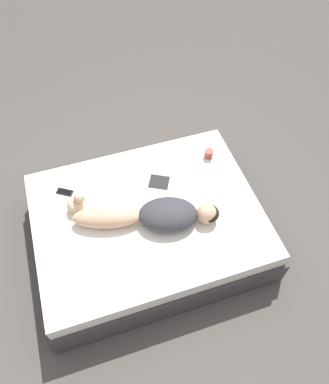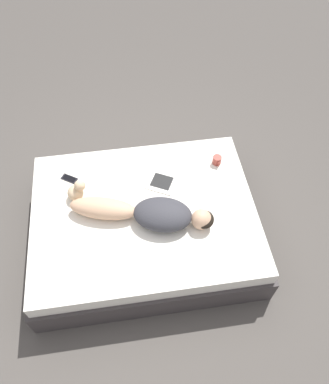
# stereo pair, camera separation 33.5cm
# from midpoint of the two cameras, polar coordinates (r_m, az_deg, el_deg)

# --- Properties ---
(ground_plane) EXTENTS (12.00, 12.00, 0.00)m
(ground_plane) POSITION_cam_midpoint_polar(r_m,az_deg,el_deg) (3.69, -0.26, -6.85)
(ground_plane) COLOR #4C4742
(bed) EXTENTS (1.59, 2.04, 0.46)m
(bed) POSITION_cam_midpoint_polar(r_m,az_deg,el_deg) (3.50, -0.27, -5.08)
(bed) COLOR #383333
(bed) RESTS_ON ground_plane
(person) EXTENTS (0.55, 1.25, 0.19)m
(person) POSITION_cam_midpoint_polar(r_m,az_deg,el_deg) (3.18, 0.50, -3.45)
(person) COLOR tan
(person) RESTS_ON bed
(open_magazine) EXTENTS (0.56, 0.46, 0.01)m
(open_magazine) POSITION_cam_midpoint_polar(r_m,az_deg,el_deg) (3.55, 2.93, 2.81)
(open_magazine) COLOR silver
(open_magazine) RESTS_ON bed
(coffee_mug) EXTENTS (0.11, 0.08, 0.08)m
(coffee_mug) POSITION_cam_midpoint_polar(r_m,az_deg,el_deg) (3.65, 10.62, 4.63)
(coffee_mug) COLOR #993D33
(coffee_mug) RESTS_ON bed
(cell_phone) EXTENTS (0.14, 0.16, 0.01)m
(cell_phone) POSITION_cam_midpoint_polar(r_m,az_deg,el_deg) (3.57, -11.73, 1.83)
(cell_phone) COLOR black
(cell_phone) RESTS_ON bed
(plush_toy) EXTENTS (0.16, 0.18, 0.21)m
(plush_toy) POSITION_cam_midpoint_polar(r_m,az_deg,el_deg) (3.36, -10.51, -0.05)
(plush_toy) COLOR #D1B289
(plush_toy) RESTS_ON bed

